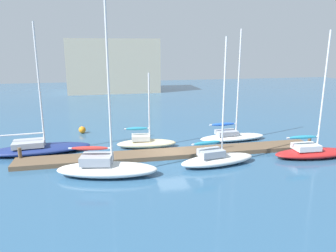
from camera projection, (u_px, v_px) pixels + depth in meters
ground_plane at (173, 155)px, 26.03m from camera, size 120.00×120.00×0.00m
dock_pier at (173, 153)px, 25.99m from camera, size 24.49×2.10×0.35m
dock_piling_near_end at (20, 155)px, 24.37m from camera, size 0.28×0.28×1.15m
dock_piling_far_end at (309, 143)px, 27.41m from camera, size 0.28×0.28×1.15m
sailboat_0 at (39, 148)px, 26.52m from camera, size 8.40×3.35×10.55m
sailboat_1 at (106, 167)px, 21.72m from camera, size 7.19×3.51×11.53m
sailboat_2 at (146, 142)px, 28.01m from camera, size 5.32×2.12×6.54m
sailboat_3 at (217, 158)px, 23.76m from camera, size 6.13×2.65×9.34m
sailboat_4 at (232, 135)px, 30.05m from camera, size 6.50×2.07×10.21m
sailboat_5 at (312, 151)px, 25.46m from camera, size 6.47×2.26×9.86m
mooring_buoy_orange at (82, 130)px, 32.70m from camera, size 0.71×0.71×0.71m
harbor_building_distant at (113, 66)px, 62.98m from camera, size 17.38×8.96×10.21m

